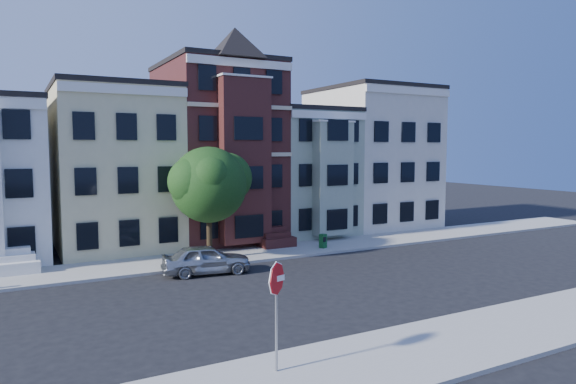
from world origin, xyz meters
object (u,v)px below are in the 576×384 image
newspaper_box (323,241)px  street_tree (209,190)px  stop_sign (276,310)px  parked_car (206,259)px

newspaper_box → street_tree: bearing=155.7°
stop_sign → newspaper_box: bearing=37.7°
stop_sign → street_tree: bearing=61.4°
newspaper_box → stop_sign: bearing=-148.0°
parked_car → street_tree: bearing=-14.8°
parked_car → newspaper_box: 8.83m
street_tree → stop_sign: (-3.36, -14.88, -2.15)m
newspaper_box → stop_sign: stop_sign is taller
street_tree → parked_car: 4.42m
parked_car → stop_sign: (-2.22, -12.19, 1.16)m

